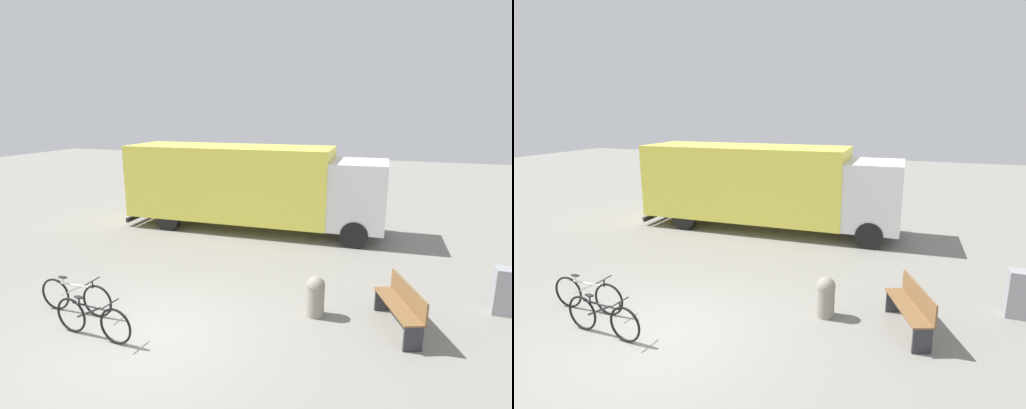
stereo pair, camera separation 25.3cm
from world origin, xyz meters
TOP-DOWN VIEW (x-y plane):
  - ground_plane at (0.00, 0.00)m, footprint 60.00×60.00m
  - delivery_truck at (-0.68, 7.19)m, footprint 9.02×2.61m
  - park_bench at (4.39, 1.82)m, footprint 0.96×1.61m
  - bicycle_near at (-1.94, 0.24)m, footprint 1.75×0.44m
  - bicycle_middle at (-0.96, -0.40)m, footprint 1.75×0.44m
  - bollard_near_bench at (2.74, 1.79)m, footprint 0.38×0.38m
  - utility_box at (6.47, 3.17)m, footprint 0.60×0.36m

SIDE VIEW (x-z plane):
  - ground_plane at x=0.00m, z-range 0.00..0.00m
  - bicycle_near at x=-1.94m, z-range -0.02..0.76m
  - bicycle_middle at x=-0.96m, z-range -0.02..0.76m
  - bollard_near_bench at x=2.74m, z-range 0.03..0.88m
  - utility_box at x=6.47m, z-range 0.00..0.99m
  - park_bench at x=4.39m, z-range 0.05..0.97m
  - delivery_truck at x=-0.68m, z-range 0.16..3.08m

